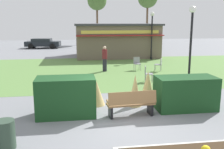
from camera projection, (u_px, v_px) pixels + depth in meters
ground_plane at (123, 123)px, 8.66m from camera, size 80.00×80.00×0.00m
lawn_patch at (97, 70)px, 18.05m from camera, size 36.00×12.00×0.01m
park_bench at (131, 103)px, 9.13m from camera, size 1.74×0.66×0.95m
hedge_left at (66, 97)px, 9.20m from camera, size 2.04×1.10×1.38m
hedge_right at (186, 93)px, 9.90m from camera, size 2.24×1.10×1.26m
ornamental_grass_behind_left at (77, 90)px, 10.29m from camera, size 0.77×0.77×1.32m
ornamental_grass_behind_right at (148, 86)px, 10.89m from camera, size 0.64×0.64×1.31m
ornamental_grass_behind_center at (97, 93)px, 10.41m from camera, size 0.66×0.66×0.97m
ornamental_grass_behind_far at (135, 90)px, 10.26m from camera, size 0.52×0.52×1.27m
lamppost_mid at (191, 35)px, 13.83m from camera, size 0.36×0.36×4.09m
lamppost_far at (152, 30)px, 22.42m from camera, size 0.36×0.36×4.09m
trash_bin at (5, 135)px, 6.85m from camera, size 0.52×0.52×0.77m
food_kiosk at (116, 40)px, 24.82m from camera, size 7.78×5.27×3.07m
cafe_chair_west at (137, 62)px, 17.88m from camera, size 0.45×0.45×0.89m
cafe_chair_east at (159, 64)px, 17.44m from camera, size 0.60×0.60×0.89m
cafe_chair_north at (147, 73)px, 14.38m from camera, size 0.52×0.52×0.89m
person_strolling at (105, 59)px, 17.37m from camera, size 0.34×0.34×1.69m
parked_car_west_slot at (43, 43)px, 32.60m from camera, size 4.36×2.38×1.20m
tree_right_bg at (97, 1)px, 38.20m from camera, size 2.80×2.80×7.66m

